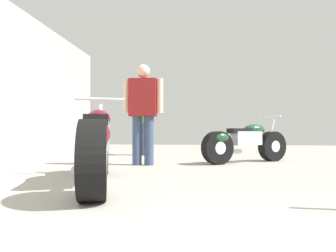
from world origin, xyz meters
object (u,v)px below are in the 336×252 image
at_px(motorcycle_maroon_cruiser, 97,145).
at_px(mechanic_in_blue, 143,108).
at_px(motorcycle_black_naked, 245,142).
at_px(mechanic_with_helmet, 143,115).

relative_size(motorcycle_maroon_cruiser, mechanic_in_blue, 1.22).
height_order(motorcycle_maroon_cruiser, motorcycle_black_naked, motorcycle_maroon_cruiser).
height_order(mechanic_in_blue, mechanic_with_helmet, mechanic_in_blue).
bearing_deg(mechanic_in_blue, mechanic_with_helmet, 101.74).
xyz_separation_m(mechanic_in_blue, mechanic_with_helmet, (-0.44, 2.13, 0.02)).
bearing_deg(motorcycle_maroon_cruiser, mechanic_with_helmet, 94.89).
height_order(motorcycle_maroon_cruiser, mechanic_in_blue, mechanic_in_blue).
distance_m(motorcycle_black_naked, mechanic_with_helmet, 2.79).
relative_size(motorcycle_black_naked, mechanic_with_helmet, 1.00).
relative_size(motorcycle_maroon_cruiser, mechanic_with_helmet, 1.27).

